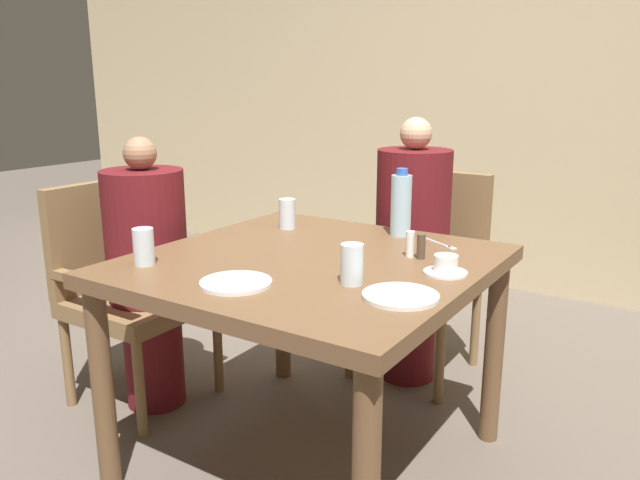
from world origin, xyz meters
The scene contains 17 objects.
ground_plane centered at (0.00, 0.00, 0.00)m, with size 16.00×16.00×0.00m, color #60564C.
wall_back centered at (0.00, 2.33, 1.40)m, with size 8.00×0.06×2.80m.
dining_table centered at (0.00, 0.00, 0.66)m, with size 1.08×1.10×0.76m.
chair_left_side centered at (-0.93, 0.00, 0.51)m, with size 0.50×0.50×0.92m.
diner_in_left_chair centered at (-0.79, 0.00, 0.57)m, with size 0.32×0.32×1.12m.
chair_far_side centered at (0.00, 0.93, 0.51)m, with size 0.50×0.50×0.92m.
diner_in_far_chair centered at (0.00, 0.80, 0.60)m, with size 0.32×0.32×1.18m.
plate_main_left centered at (-0.03, -0.35, 0.76)m, with size 0.21×0.21×0.01m.
plate_main_right centered at (0.42, -0.19, 0.76)m, with size 0.21×0.21×0.01m.
teacup_with_saucer centered at (0.44, 0.08, 0.78)m, with size 0.13×0.13×0.06m.
water_bottle centered at (0.11, 0.44, 0.87)m, with size 0.08×0.08×0.25m.
glass_tall_near centered at (-0.40, -0.35, 0.81)m, with size 0.07×0.07×0.12m.
glass_tall_mid centered at (0.25, -0.16, 0.81)m, with size 0.07×0.07×0.12m.
glass_tall_far centered at (-0.32, 0.30, 0.81)m, with size 0.07×0.07×0.12m.
salt_shaker centered at (0.27, 0.19, 0.80)m, with size 0.03×0.03×0.09m.
pepper_shaker centered at (0.31, 0.19, 0.80)m, with size 0.03×0.03×0.08m.
fork_beside_plate centered at (0.29, 0.40, 0.76)m, with size 0.18×0.12×0.00m.
Camera 1 is at (1.10, -1.64, 1.32)m, focal length 35.00 mm.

